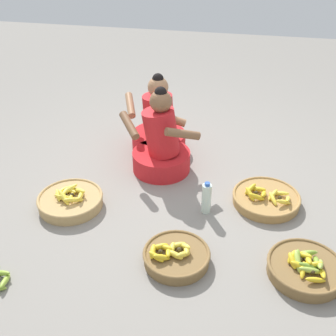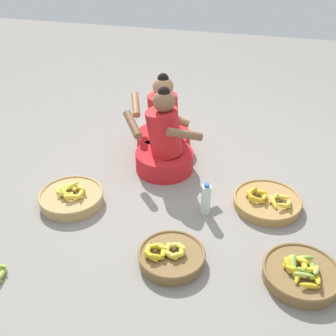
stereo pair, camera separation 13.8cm
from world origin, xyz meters
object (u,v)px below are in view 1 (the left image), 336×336
Objects in this scene: water_bottle at (206,198)px; vendor_woman_front at (161,145)px; banana_basket_front_center at (266,198)px; vendor_woman_behind at (158,127)px; banana_basket_front_left at (305,268)px; banana_basket_back_right at (70,200)px; banana_basket_near_vendor at (176,256)px.

vendor_woman_front is at bearing 131.87° from water_bottle.
banana_basket_front_center is at bearing 23.69° from water_bottle.
banana_basket_front_left is (1.29, -1.40, -0.19)m from vendor_woman_behind.
banana_basket_front_center is 0.77m from banana_basket_front_left.
banana_basket_back_right is at bearing -172.40° from water_bottle.
banana_basket_front_left is at bearing -47.31° from vendor_woman_behind.
banana_basket_near_vendor is at bearing -102.97° from water_bottle.
vendor_woman_front is 2.88× the size of water_bottle.
banana_basket_back_right is (-0.60, -0.67, -0.20)m from vendor_woman_front.
vendor_woman_front is 0.72m from water_bottle.
vendor_woman_behind is 1.91m from banana_basket_front_left.
banana_basket_near_vendor is 1.66× the size of water_bottle.
water_bottle is (-0.46, -0.20, 0.08)m from banana_basket_front_center.
banana_basket_near_vendor is (-0.85, -0.05, -0.01)m from banana_basket_front_left.
banana_basket_near_vendor is at bearing -127.38° from banana_basket_front_center.
banana_basket_front_center is (1.04, -0.67, -0.20)m from vendor_woman_behind.
banana_basket_back_right is 1.13× the size of banana_basket_near_vendor.
vendor_woman_front is 1.73× the size of banana_basket_near_vendor.
banana_basket_near_vendor is at bearing -72.90° from vendor_woman_front.
banana_basket_back_right reaches higher than banana_basket_front_center.
banana_basket_front_left is at bearing 3.65° from banana_basket_near_vendor.
vendor_woman_front reaches higher than water_bottle.
banana_basket_front_left is at bearing -70.85° from banana_basket_front_center.
water_bottle is at bearing -56.72° from vendor_woman_behind.
water_bottle is (0.47, -0.53, -0.12)m from vendor_woman_front.
banana_basket_front_left is at bearing -36.16° from water_bottle.
banana_basket_front_center is (0.94, -0.32, -0.21)m from vendor_woman_front.
banana_basket_back_right is 1.08m from water_bottle.
water_bottle is at bearing -48.13° from vendor_woman_front.
water_bottle is (1.07, 0.14, 0.07)m from banana_basket_back_right.
banana_basket_back_right is at bearing -131.74° from vendor_woman_front.
banana_basket_front_center is (1.53, 0.35, -0.01)m from banana_basket_back_right.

